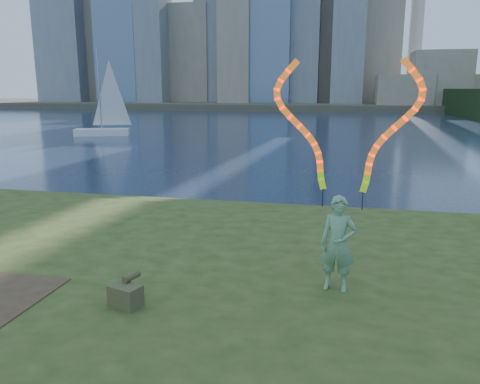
# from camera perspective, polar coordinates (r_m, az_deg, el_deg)

# --- Properties ---
(ground) EXTENTS (320.00, 320.00, 0.00)m
(ground) POSITION_cam_1_polar(r_m,az_deg,el_deg) (10.06, -11.37, -11.19)
(ground) COLOR #19253E
(ground) RESTS_ON ground
(grassy_knoll) EXTENTS (20.00, 18.00, 0.80)m
(grassy_knoll) POSITION_cam_1_polar(r_m,az_deg,el_deg) (8.08, -18.23, -15.09)
(grassy_knoll) COLOR #334117
(grassy_knoll) RESTS_ON ground
(far_shore) EXTENTS (320.00, 40.00, 1.20)m
(far_shore) POSITION_cam_1_polar(r_m,az_deg,el_deg) (103.52, 10.50, 10.39)
(far_shore) COLOR #4A4536
(far_shore) RESTS_ON ground
(woman_with_ribbons) EXTENTS (2.00, 0.48, 3.95)m
(woman_with_ribbons) POSITION_cam_1_polar(r_m,az_deg,el_deg) (7.51, 12.15, -1.44)
(woman_with_ribbons) COLOR #1D6C27
(woman_with_ribbons) RESTS_ON grassy_knoll
(canvas_bag) EXTENTS (0.53, 0.60, 0.44)m
(canvas_bag) POSITION_cam_1_polar(r_m,az_deg,el_deg) (7.36, -13.72, -12.05)
(canvas_bag) COLOR #4B4D25
(canvas_bag) RESTS_ON grassy_knoll
(sailboat) EXTENTS (4.82, 2.91, 7.36)m
(sailboat) POSITION_cam_1_polar(r_m,az_deg,el_deg) (42.68, -16.22, 8.32)
(sailboat) COLOR white
(sailboat) RESTS_ON ground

